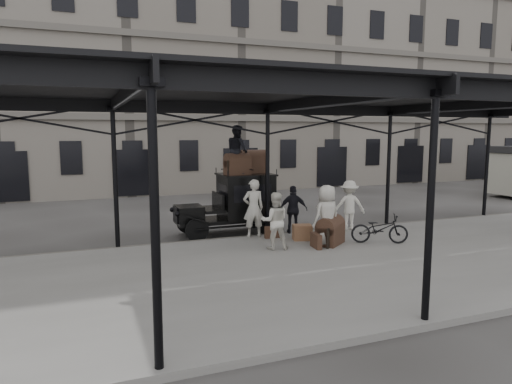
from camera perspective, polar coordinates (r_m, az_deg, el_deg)
ground at (r=14.20m, az=4.54°, el=-7.50°), size 120.00×120.00×0.00m
platform at (r=12.48m, az=8.57°, el=-9.33°), size 28.00×8.00×0.15m
canopy at (r=12.23m, az=8.33°, el=11.77°), size 22.50×9.00×4.74m
building_frontage at (r=31.11m, az=-10.23°, el=13.54°), size 64.00×8.00×14.00m
taxi at (r=16.47m, az=-2.33°, el=-1.12°), size 3.65×1.55×2.18m
porter_left at (r=15.33m, az=-0.33°, el=-2.04°), size 0.75×0.53×1.96m
porter_midleft at (r=13.77m, az=2.36°, el=-3.62°), size 0.99×0.87×1.73m
porter_centre at (r=14.34m, az=8.85°, el=-2.90°), size 1.03×0.78×1.90m
porter_official at (r=15.96m, az=4.70°, el=-2.20°), size 1.06×0.69×1.67m
porter_right at (r=16.87m, az=11.56°, el=-1.61°), size 1.31×1.01×1.78m
bicycle at (r=15.06m, az=15.19°, el=-4.45°), size 1.88×1.33×0.94m
porter_roof at (r=16.19m, az=-2.36°, el=5.30°), size 0.81×0.95×1.74m
steamer_trunk_roof_near at (r=16.06m, az=-2.34°, el=3.30°), size 0.92×0.64×0.63m
steamer_trunk_roof_far at (r=16.73m, az=-0.41°, el=3.61°), size 0.98×0.62×0.71m
steamer_trunk_platform at (r=14.64m, az=9.26°, el=-5.01°), size 1.19×1.12×0.75m
wicker_hamper at (r=15.11m, az=5.80°, el=-5.04°), size 0.70×0.60×0.50m
suitcase_upright at (r=14.11m, az=7.51°, el=-6.07°), size 0.21×0.61×0.45m
suitcase_flat at (r=15.31m, az=2.19°, el=-5.02°), size 0.61×0.17×0.40m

